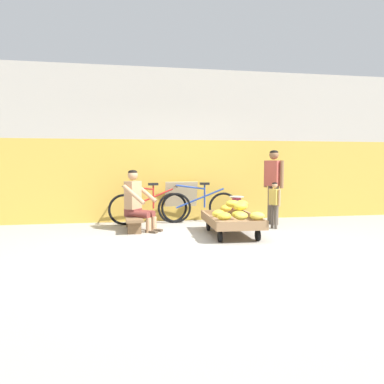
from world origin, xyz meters
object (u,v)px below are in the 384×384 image
object	(u,v)px
customer_adult	(274,178)
bicycle_near_left	(149,207)
low_bench	(133,220)
sign_board	(181,201)
customer_child	(274,200)
banana_cart	(231,222)
plastic_crate	(236,218)
vendor_seated	(137,201)
weighing_scale	(236,203)
bicycle_far_left	(200,206)
shopping_bag	(258,221)

from	to	relation	value
customer_adult	bicycle_near_left	bearing A→B (deg)	168.80
low_bench	customer_adult	bearing A→B (deg)	3.01
sign_board	customer_child	size ratio (longest dim) A/B	0.97
sign_board	customer_child	world-z (taller)	customer_child
customer_child	banana_cart	bearing A→B (deg)	-153.91
plastic_crate	bicycle_near_left	bearing A→B (deg)	165.49
vendor_seated	weighing_scale	distance (m)	2.03
customer_child	weighing_scale	bearing A→B (deg)	139.90
bicycle_far_left	weighing_scale	bearing A→B (deg)	-34.39
banana_cart	weighing_scale	distance (m)	1.09
low_bench	weighing_scale	distance (m)	2.11
vendor_seated	sign_board	xyz separation A→B (m)	(0.98, 1.02, -0.14)
customer_adult	customer_child	bearing A→B (deg)	-109.72
bicycle_near_left	customer_adult	size ratio (longest dim) A/B	1.08
customer_adult	banana_cart	bearing A→B (deg)	-140.69
low_bench	shopping_bag	xyz separation A→B (m)	(2.43, -0.13, -0.08)
banana_cart	bicycle_near_left	world-z (taller)	bicycle_near_left
customer_child	bicycle_far_left	bearing A→B (deg)	142.80
low_bench	customer_child	size ratio (longest dim) A/B	1.23
vendor_seated	bicycle_near_left	bearing A→B (deg)	70.35
bicycle_far_left	customer_child	bearing A→B (deg)	-37.20
plastic_crate	weighing_scale	size ratio (longest dim) A/B	1.20
banana_cart	plastic_crate	bearing A→B (deg)	68.55
low_bench	plastic_crate	size ratio (longest dim) A/B	3.09
customer_adult	vendor_seated	bearing A→B (deg)	-175.86
banana_cart	bicycle_far_left	distance (m)	1.49
vendor_seated	bicycle_far_left	size ratio (longest dim) A/B	0.69
bicycle_far_left	customer_adult	bearing A→B (deg)	-19.26
low_bench	bicycle_far_left	size ratio (longest dim) A/B	0.67
vendor_seated	customer_child	size ratio (longest dim) A/B	1.27
plastic_crate	sign_board	size ratio (longest dim) A/B	0.41
customer_child	shopping_bag	bearing A→B (deg)	144.92
banana_cart	bicycle_near_left	xyz separation A→B (m)	(-1.37, 1.46, 0.11)
bicycle_near_left	plastic_crate	bearing A→B (deg)	-14.51
weighing_scale	bicycle_far_left	xyz separation A→B (m)	(-0.67, 0.46, -0.10)
low_bench	shopping_bag	world-z (taller)	low_bench
banana_cart	low_bench	xyz separation A→B (m)	(-1.69, 0.80, -0.04)
weighing_scale	customer_child	distance (m)	0.80
bicycle_near_left	shopping_bag	size ratio (longest dim) A/B	6.90
vendor_seated	banana_cart	bearing A→B (deg)	-24.93
bicycle_near_left	vendor_seated	bearing A→B (deg)	-109.65
sign_board	shopping_bag	world-z (taller)	sign_board
plastic_crate	weighing_scale	world-z (taller)	weighing_scale
vendor_seated	customer_child	world-z (taller)	vendor_seated
banana_cart	customer_child	bearing A→B (deg)	26.09
bicycle_near_left	customer_child	xyz separation A→B (m)	(2.37, -0.97, 0.20)
low_bench	sign_board	size ratio (longest dim) A/B	1.28
low_bench	bicycle_near_left	distance (m)	0.74
shopping_bag	plastic_crate	bearing A→B (deg)	136.47
vendor_seated	bicycle_near_left	distance (m)	0.78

